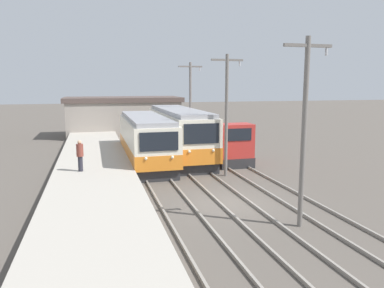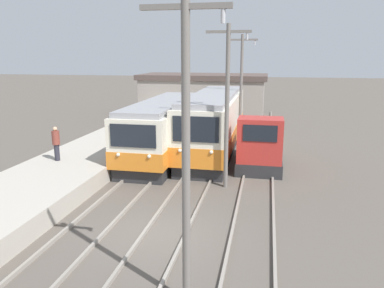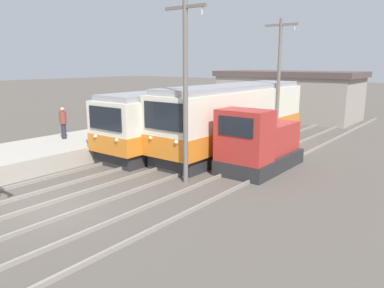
% 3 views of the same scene
% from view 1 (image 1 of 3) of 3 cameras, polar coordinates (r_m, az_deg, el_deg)
% --- Properties ---
extents(ground_plane, '(200.00, 200.00, 0.00)m').
position_cam_1_polar(ground_plane, '(18.33, 5.70, -8.96)').
color(ground_plane, '#564F47').
extents(platform_left, '(4.50, 54.00, 0.83)m').
position_cam_1_polar(platform_left, '(17.12, -14.53, -9.07)').
color(platform_left, '#ADA599').
rests_on(platform_left, ground).
extents(track_left, '(1.54, 60.00, 0.14)m').
position_cam_1_polar(track_left, '(17.60, -2.36, -9.45)').
color(track_left, gray).
rests_on(track_left, ground).
extents(track_center, '(1.54, 60.00, 0.14)m').
position_cam_1_polar(track_center, '(18.38, 6.29, -8.69)').
color(track_center, gray).
rests_on(track_center, ground).
extents(track_right, '(1.54, 60.00, 0.14)m').
position_cam_1_polar(track_right, '(19.62, 14.56, -7.78)').
color(track_right, gray).
rests_on(track_right, ground).
extents(commuter_train_left, '(2.84, 11.02, 3.46)m').
position_cam_1_polar(commuter_train_left, '(26.83, -7.03, 0.34)').
color(commuter_train_left, '#28282B').
rests_on(commuter_train_left, ground).
extents(commuter_train_center, '(2.84, 12.21, 3.80)m').
position_cam_1_polar(commuter_train_center, '(28.81, -1.94, 1.30)').
color(commuter_train_center, '#28282B').
rests_on(commuter_train_center, ground).
extents(shunting_locomotive, '(2.40, 4.82, 3.00)m').
position_cam_1_polar(shunting_locomotive, '(27.19, 5.53, -0.39)').
color(shunting_locomotive, '#28282B').
rests_on(shunting_locomotive, ground).
extents(catenary_mast_near, '(2.00, 0.20, 7.45)m').
position_cam_1_polar(catenary_mast_near, '(15.12, 16.74, 2.56)').
color(catenary_mast_near, slate).
rests_on(catenary_mast_near, ground).
extents(catenary_mast_mid, '(2.00, 0.20, 7.45)m').
position_cam_1_polar(catenary_mast_mid, '(22.96, 5.29, 5.02)').
color(catenary_mast_mid, slate).
rests_on(catenary_mast_mid, ground).
extents(catenary_mast_far, '(2.00, 0.20, 7.45)m').
position_cam_1_polar(catenary_mast_far, '(31.28, -0.24, 6.13)').
color(catenary_mast_far, slate).
rests_on(catenary_mast_far, ground).
extents(person_on_platform, '(0.38, 0.38, 1.77)m').
position_cam_1_polar(person_on_platform, '(21.81, -16.70, -1.52)').
color(person_on_platform, '#282833').
rests_on(person_on_platform, platform_left).
extents(station_building, '(12.60, 6.30, 4.26)m').
position_cam_1_polar(station_building, '(42.57, -10.43, 4.21)').
color(station_building, gray).
rests_on(station_building, ground).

